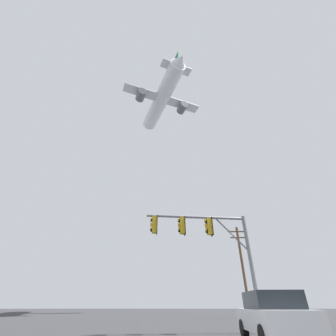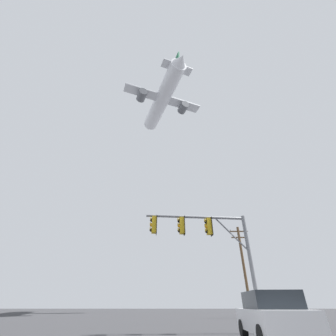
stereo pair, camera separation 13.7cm
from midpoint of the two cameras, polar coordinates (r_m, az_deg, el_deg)
name	(u,v)px [view 2 (the right image)]	position (r m, az deg, el deg)	size (l,w,h in m)	color
signal_pole_near	(205,237)	(13.26, 9.72, -16.75)	(5.75, 0.81, 5.64)	slate
utility_pole	(243,266)	(28.13, 18.49, -22.29)	(2.20, 0.28, 9.03)	brown
airplane	(162,99)	(59.39, -1.48, 16.99)	(18.98, 24.58, 6.90)	white
parked_car	(271,315)	(10.64, 24.96, -30.63)	(2.08, 4.20, 1.60)	silver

